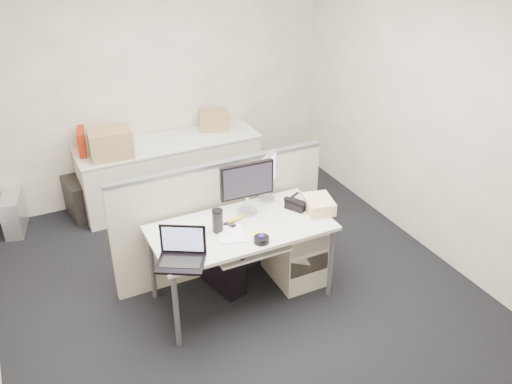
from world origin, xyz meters
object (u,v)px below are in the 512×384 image
desk (241,233)px  laptop (180,250)px  desk_phone (299,203)px  monitor_main (247,189)px

desk → laptop: (-0.62, -0.28, 0.20)m
desk_phone → monitor_main: bearing=138.0°
monitor_main → laptop: (-0.76, -0.46, -0.10)m
laptop → desk_phone: size_ratio=1.62×
desk → laptop: bearing=-155.7°
desk_phone → desk: bearing=157.9°
desk_phone → laptop: bearing=166.8°
desk → laptop: 0.71m
monitor_main → laptop: size_ratio=1.35×
monitor_main → desk_phone: bearing=-9.5°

